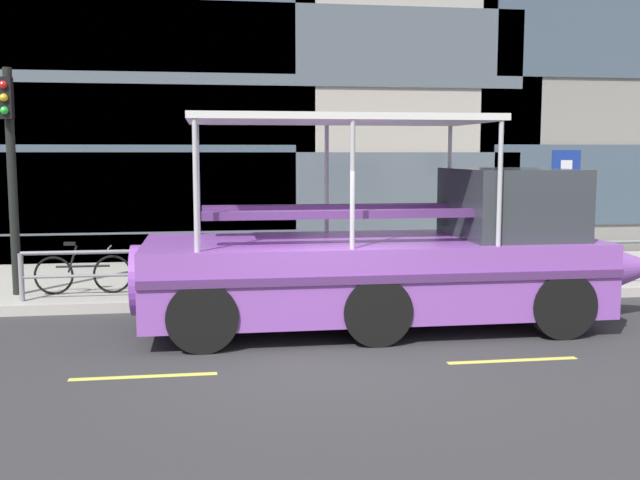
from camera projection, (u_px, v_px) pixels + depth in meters
ground_plane at (325, 352)px, 10.33m from camera, size 120.00×120.00×0.00m
sidewalk at (284, 279)px, 15.82m from camera, size 32.00×4.80×0.18m
curb_edge at (298, 302)px, 13.38m from camera, size 32.00×0.18×0.18m
lane_centreline at (335, 368)px, 9.55m from camera, size 25.80×0.12×0.01m
curb_guardrail at (354, 260)px, 13.80m from camera, size 11.88×0.09×0.87m
traffic_light_pole at (10, 159)px, 13.26m from camera, size 0.24×0.46×4.07m
parking_sign at (564, 192)px, 14.91m from camera, size 0.60×0.12×2.63m
leaned_bicycle at (83, 273)px, 13.62m from camera, size 1.74×0.46×0.96m
duck_tour_boat at (402, 259)px, 11.84m from camera, size 8.80×2.66×3.31m
pedestrian_near_bow at (533, 232)px, 15.09m from camera, size 0.30×0.42×1.63m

